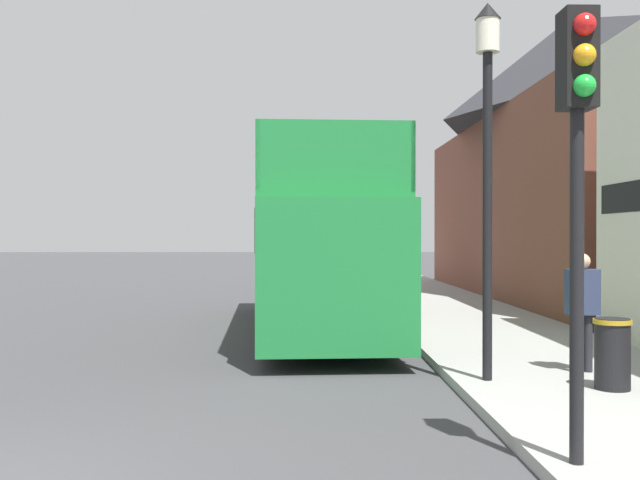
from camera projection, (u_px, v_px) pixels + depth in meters
ground_plane at (219, 295)px, 26.56m from camera, size 144.00×144.00×0.00m
sidewalk at (429, 300)px, 23.70m from camera, size 3.79×108.00×0.14m
brick_terrace_rear at (570, 159)px, 24.91m from camera, size 6.00×17.56×9.34m
tour_bus at (316, 252)px, 16.61m from camera, size 3.01×10.86×3.89m
parked_car_ahead_of_bus at (332, 277)px, 25.48m from camera, size 1.98×4.59×1.44m
pedestrian_third at (582, 301)px, 10.74m from camera, size 0.45×0.25×1.70m
traffic_signal at (578, 132)px, 6.37m from camera, size 0.28×0.42×3.89m
lamp_post_nearest at (488, 123)px, 10.11m from camera, size 0.35×0.35×5.11m
lamp_post_second at (401, 198)px, 20.00m from camera, size 0.35×0.35×4.28m
lamp_post_third at (372, 209)px, 29.88m from camera, size 0.35×0.35×4.36m
litter_bin at (612, 352)px, 9.51m from camera, size 0.48×0.48×0.91m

